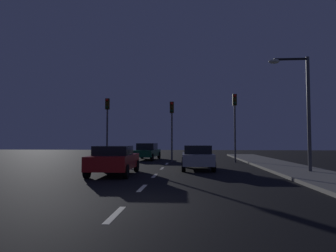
{
  "coord_description": "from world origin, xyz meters",
  "views": [
    {
      "loc": [
        1.72,
        -7.94,
        1.69
      ],
      "look_at": [
        0.03,
        14.68,
        2.83
      ],
      "focal_mm": 31.6,
      "sensor_mm": 36.0,
      "label": 1
    }
  ],
  "objects_px": {
    "traffic_signal_left": "(107,117)",
    "traffic_signal_center": "(172,120)",
    "street_lamp_right": "(301,101)",
    "car_adjacent_lane": "(114,160)",
    "traffic_signal_right": "(235,115)",
    "car_oncoming_far": "(147,151)",
    "car_stopped_ahead": "(197,157)"
  },
  "relations": [
    {
      "from": "traffic_signal_center",
      "to": "traffic_signal_right",
      "type": "distance_m",
      "value": 4.98
    },
    {
      "from": "traffic_signal_right",
      "to": "car_stopped_ahead",
      "type": "bearing_deg",
      "value": -117.86
    },
    {
      "from": "traffic_signal_center",
      "to": "car_adjacent_lane",
      "type": "xyz_separation_m",
      "value": [
        -2.36,
        -8.85,
        -2.63
      ]
    },
    {
      "from": "car_stopped_ahead",
      "to": "traffic_signal_right",
      "type": "bearing_deg",
      "value": 62.14
    },
    {
      "from": "traffic_signal_right",
      "to": "traffic_signal_center",
      "type": "bearing_deg",
      "value": -179.99
    },
    {
      "from": "traffic_signal_center",
      "to": "street_lamp_right",
      "type": "height_order",
      "value": "street_lamp_right"
    },
    {
      "from": "traffic_signal_center",
      "to": "street_lamp_right",
      "type": "bearing_deg",
      "value": -47.81
    },
    {
      "from": "traffic_signal_left",
      "to": "street_lamp_right",
      "type": "height_order",
      "value": "street_lamp_right"
    },
    {
      "from": "car_stopped_ahead",
      "to": "car_adjacent_lane",
      "type": "distance_m",
      "value": 5.18
    },
    {
      "from": "car_adjacent_lane",
      "to": "traffic_signal_right",
      "type": "bearing_deg",
      "value": 50.37
    },
    {
      "from": "car_adjacent_lane",
      "to": "traffic_signal_left",
      "type": "bearing_deg",
      "value": 108.14
    },
    {
      "from": "street_lamp_right",
      "to": "traffic_signal_left",
      "type": "bearing_deg",
      "value": 147.55
    },
    {
      "from": "traffic_signal_left",
      "to": "traffic_signal_center",
      "type": "xyz_separation_m",
      "value": [
        5.26,
        -0.0,
        -0.21
      ]
    },
    {
      "from": "traffic_signal_right",
      "to": "car_adjacent_lane",
      "type": "distance_m",
      "value": 11.88
    },
    {
      "from": "traffic_signal_left",
      "to": "car_adjacent_lane",
      "type": "bearing_deg",
      "value": -71.86
    },
    {
      "from": "car_adjacent_lane",
      "to": "car_oncoming_far",
      "type": "bearing_deg",
      "value": 90.45
    },
    {
      "from": "traffic_signal_right",
      "to": "street_lamp_right",
      "type": "bearing_deg",
      "value": -74.51
    },
    {
      "from": "car_adjacent_lane",
      "to": "street_lamp_right",
      "type": "relative_size",
      "value": 0.7
    },
    {
      "from": "traffic_signal_left",
      "to": "car_stopped_ahead",
      "type": "bearing_deg",
      "value": -39.42
    },
    {
      "from": "car_adjacent_lane",
      "to": "street_lamp_right",
      "type": "distance_m",
      "value": 10.02
    },
    {
      "from": "traffic_signal_center",
      "to": "car_oncoming_far",
      "type": "relative_size",
      "value": 1.05
    },
    {
      "from": "traffic_signal_center",
      "to": "car_stopped_ahead",
      "type": "xyz_separation_m",
      "value": [
        1.87,
        -5.86,
        -2.65
      ]
    },
    {
      "from": "car_adjacent_lane",
      "to": "street_lamp_right",
      "type": "height_order",
      "value": "street_lamp_right"
    },
    {
      "from": "traffic_signal_left",
      "to": "car_adjacent_lane",
      "type": "xyz_separation_m",
      "value": [
        2.9,
        -8.85,
        -2.84
      ]
    },
    {
      "from": "car_oncoming_far",
      "to": "traffic_signal_center",
      "type": "bearing_deg",
      "value": -50.96
    },
    {
      "from": "car_stopped_ahead",
      "to": "car_adjacent_lane",
      "type": "bearing_deg",
      "value": -144.76
    },
    {
      "from": "car_oncoming_far",
      "to": "street_lamp_right",
      "type": "relative_size",
      "value": 0.76
    },
    {
      "from": "car_stopped_ahead",
      "to": "car_oncoming_far",
      "type": "distance_m",
      "value": 9.88
    },
    {
      "from": "traffic_signal_right",
      "to": "street_lamp_right",
      "type": "distance_m",
      "value": 8.19
    },
    {
      "from": "traffic_signal_right",
      "to": "car_adjacent_lane",
      "type": "bearing_deg",
      "value": -129.63
    },
    {
      "from": "traffic_signal_left",
      "to": "traffic_signal_center",
      "type": "bearing_deg",
      "value": -0.01
    },
    {
      "from": "street_lamp_right",
      "to": "traffic_signal_right",
      "type": "bearing_deg",
      "value": 105.49
    }
  ]
}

